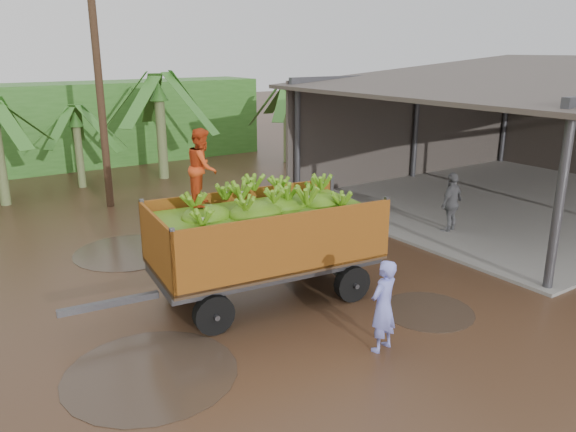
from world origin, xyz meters
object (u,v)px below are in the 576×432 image
object	(u,v)px
banana_trailer	(264,235)
utility_pole	(99,78)
man_blue	(383,306)
man_grey	(451,203)

from	to	relation	value
banana_trailer	utility_pole	xyz separation A→B (m)	(-0.46, 8.96, 2.77)
man_blue	utility_pole	bearing A→B (deg)	-97.70
man_blue	utility_pole	distance (m)	12.38
banana_trailer	man_blue	world-z (taller)	banana_trailer
man_blue	man_grey	world-z (taller)	man_grey
banana_trailer	man_grey	distance (m)	6.66
man_blue	utility_pole	xyz separation A→B (m)	(-1.01, 11.88, 3.32)
man_blue	utility_pole	size ratio (longest dim) A/B	0.20
utility_pole	man_grey	bearing A→B (deg)	-49.35
man_grey	utility_pole	world-z (taller)	utility_pole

